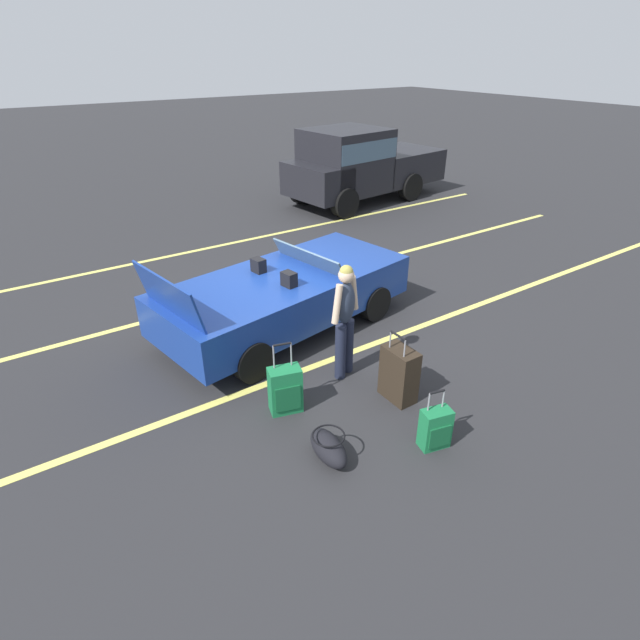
# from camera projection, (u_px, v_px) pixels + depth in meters

# --- Properties ---
(ground_plane) EXTENTS (80.00, 80.00, 0.00)m
(ground_plane) POSITION_uv_depth(u_px,v_px,m) (286.00, 327.00, 8.28)
(ground_plane) COLOR #28282B
(lot_line_near) EXTENTS (18.00, 0.12, 0.01)m
(lot_line_near) POSITION_uv_depth(u_px,v_px,m) (328.00, 361.00, 7.39)
(lot_line_near) COLOR #EAE066
(lot_line_near) RESTS_ON ground_plane
(lot_line_mid) EXTENTS (18.00, 0.12, 0.01)m
(lot_line_mid) POSITION_uv_depth(u_px,v_px,m) (246.00, 295.00, 9.36)
(lot_line_mid) COLOR #EAE066
(lot_line_mid) RESTS_ON ground_plane
(lot_line_far) EXTENTS (18.00, 0.12, 0.01)m
(lot_line_far) POSITION_uv_depth(u_px,v_px,m) (192.00, 252.00, 11.33)
(lot_line_far) COLOR #EAE066
(lot_line_far) RESTS_ON ground_plane
(convertible_car) EXTENTS (4.37, 2.44, 1.53)m
(convertible_car) POSITION_uv_depth(u_px,v_px,m) (294.00, 291.00, 8.12)
(convertible_car) COLOR navy
(convertible_car) RESTS_ON ground_plane
(suitcase_large_black) EXTENTS (0.30, 0.48, 0.99)m
(suitcase_large_black) POSITION_uv_depth(u_px,v_px,m) (399.00, 374.00, 6.46)
(suitcase_large_black) COLOR #2D2319
(suitcase_large_black) RESTS_ON ground_plane
(suitcase_medium_bright) EXTENTS (0.45, 0.35, 0.95)m
(suitcase_medium_bright) POSITION_uv_depth(u_px,v_px,m) (285.00, 390.00, 6.26)
(suitcase_medium_bright) COLOR #19723F
(suitcase_medium_bright) RESTS_ON ground_plane
(suitcase_small_carryon) EXTENTS (0.38, 0.28, 0.74)m
(suitcase_small_carryon) POSITION_uv_depth(u_px,v_px,m) (435.00, 429.00, 5.72)
(suitcase_small_carryon) COLOR #19723F
(suitcase_small_carryon) RESTS_ON ground_plane
(duffel_bag) EXTENTS (0.40, 0.66, 0.34)m
(duffel_bag) POSITION_uv_depth(u_px,v_px,m) (328.00, 447.00, 5.58)
(duffel_bag) COLOR black
(duffel_bag) RESTS_ON ground_plane
(traveler_person) EXTENTS (0.59, 0.32, 1.65)m
(traveler_person) POSITION_uv_depth(u_px,v_px,m) (345.00, 316.00, 6.67)
(traveler_person) COLOR #1E2338
(traveler_person) RESTS_ON ground_plane
(parked_pickup_truck_near) EXTENTS (5.19, 2.54, 2.10)m
(parked_pickup_truck_near) POSITION_uv_depth(u_px,v_px,m) (357.00, 164.00, 14.37)
(parked_pickup_truck_near) COLOR black
(parked_pickup_truck_near) RESTS_ON ground_plane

